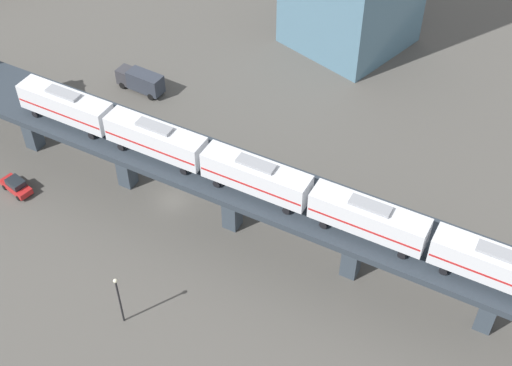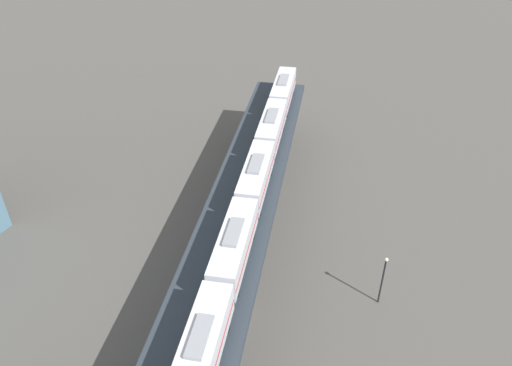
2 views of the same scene
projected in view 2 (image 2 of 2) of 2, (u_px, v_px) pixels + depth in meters
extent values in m
plane|color=#4C4944|center=(225.00, 316.00, 56.45)|extent=(400.00, 400.00, 0.00)
cube|color=#283039|center=(222.00, 264.00, 51.82)|extent=(33.94, 90.65, 0.80)
cube|color=#333D47|center=(274.00, 126.00, 85.37)|extent=(2.23, 2.23, 7.71)
cube|color=#333D47|center=(260.00, 174.00, 73.24)|extent=(2.23, 2.23, 7.71)
cube|color=#333D47|center=(239.00, 241.00, 61.12)|extent=(2.23, 2.23, 7.71)
cube|color=#333D47|center=(209.00, 341.00, 48.99)|extent=(2.23, 2.23, 7.71)
cube|color=silver|center=(283.00, 90.00, 80.35)|extent=(6.06, 12.30, 3.10)
cube|color=#B21E1E|center=(283.00, 92.00, 80.52)|extent=(6.03, 12.08, 0.24)
cube|color=gray|center=(283.00, 80.00, 79.36)|extent=(2.53, 4.42, 0.36)
cylinder|color=black|center=(293.00, 92.00, 84.79)|extent=(0.45, 0.87, 0.84)
cylinder|color=black|center=(279.00, 91.00, 85.12)|extent=(0.45, 0.87, 0.84)
cylinder|color=black|center=(287.00, 114.00, 77.99)|extent=(0.45, 0.87, 0.84)
cylinder|color=black|center=(272.00, 113.00, 78.33)|extent=(0.45, 0.87, 0.84)
cube|color=silver|center=(272.00, 127.00, 70.16)|extent=(6.06, 12.30, 3.10)
cube|color=#B21E1E|center=(271.00, 129.00, 70.33)|extent=(6.03, 12.08, 0.24)
cube|color=gray|center=(272.00, 116.00, 69.17)|extent=(2.53, 4.42, 0.36)
cylinder|color=black|center=(283.00, 127.00, 74.60)|extent=(0.45, 0.87, 0.84)
cylinder|color=black|center=(268.00, 125.00, 74.94)|extent=(0.45, 0.87, 0.84)
cylinder|color=black|center=(275.00, 156.00, 67.81)|extent=(0.45, 0.87, 0.84)
cylinder|color=black|center=(258.00, 154.00, 68.15)|extent=(0.45, 0.87, 0.84)
cube|color=silver|center=(256.00, 176.00, 59.98)|extent=(6.06, 12.30, 3.10)
cube|color=#B21E1E|center=(256.00, 178.00, 60.15)|extent=(6.03, 12.08, 0.24)
cube|color=gray|center=(256.00, 164.00, 58.99)|extent=(2.53, 4.42, 0.36)
cylinder|color=black|center=(271.00, 173.00, 64.41)|extent=(0.45, 0.87, 0.84)
cylinder|color=black|center=(253.00, 171.00, 64.75)|extent=(0.45, 0.87, 0.84)
cylinder|color=black|center=(260.00, 212.00, 57.62)|extent=(0.45, 0.87, 0.84)
cylinder|color=black|center=(240.00, 210.00, 57.96)|extent=(0.45, 0.87, 0.84)
cube|color=silver|center=(234.00, 245.00, 49.79)|extent=(6.06, 12.30, 3.10)
cube|color=#B21E1E|center=(234.00, 248.00, 49.96)|extent=(6.03, 12.08, 0.24)
cube|color=gray|center=(234.00, 232.00, 48.80)|extent=(2.53, 4.42, 0.36)
cylinder|color=black|center=(253.00, 236.00, 54.23)|extent=(0.45, 0.87, 0.84)
cylinder|color=black|center=(232.00, 233.00, 54.57)|extent=(0.45, 0.87, 0.84)
cylinder|color=black|center=(238.00, 293.00, 47.44)|extent=(0.45, 0.87, 0.84)
cylinder|color=black|center=(213.00, 289.00, 47.77)|extent=(0.45, 0.87, 0.84)
cube|color=silver|center=(201.00, 350.00, 39.60)|extent=(6.06, 12.30, 3.10)
cube|color=#B21E1E|center=(201.00, 353.00, 39.77)|extent=(6.03, 12.08, 0.24)
cube|color=gray|center=(200.00, 336.00, 38.62)|extent=(2.53, 4.42, 0.36)
cylinder|color=black|center=(228.00, 328.00, 44.04)|extent=(0.45, 0.87, 0.84)
cylinder|color=black|center=(202.00, 324.00, 44.38)|extent=(0.45, 0.87, 0.84)
cylinder|color=black|center=(382.00, 282.00, 56.29)|extent=(0.20, 0.20, 6.50)
sphere|color=beige|center=(386.00, 260.00, 54.31)|extent=(0.44, 0.44, 0.44)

